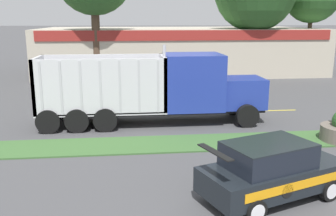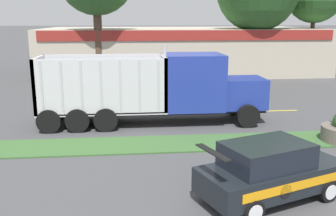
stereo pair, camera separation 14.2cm
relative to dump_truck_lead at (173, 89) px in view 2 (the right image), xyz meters
The scene contains 7 objects.
grass_verge 3.60m from the dump_truck_lead, 91.11° to the right, with size 120.00×2.05×0.06m, color #3D6633.
centre_line_3 5.52m from the dump_truck_lead, 159.96° to the left, with size 2.40×0.14×0.01m, color yellow.
centre_line_4 2.48m from the dump_truck_lead, 75.98° to the left, with size 2.40×0.14×0.01m, color yellow.
centre_line_5 6.34m from the dump_truck_lead, 17.15° to the left, with size 2.40×0.14×0.01m, color yellow.
dump_truck_lead is the anchor object (origin of this frame).
rally_car 8.33m from the dump_truck_lead, 77.78° to the right, with size 4.46×3.03×1.69m.
store_building_backdrop 18.73m from the dump_truck_lead, 81.48° to the left, with size 24.95×12.10×4.07m.
Camera 2 is at (-1.92, -4.93, 4.86)m, focal length 40.00 mm.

